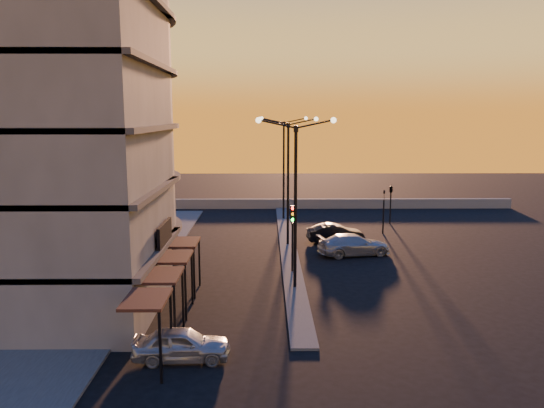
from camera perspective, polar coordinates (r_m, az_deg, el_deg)
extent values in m
plane|color=black|center=(30.14, 2.47, -9.08)|extent=(120.00, 120.00, 0.00)
cube|color=#454442|center=(35.05, -15.42, -6.64)|extent=(5.00, 40.00, 0.12)
cube|color=#454442|center=(39.72, 1.70, -4.40)|extent=(1.20, 36.00, 0.12)
cube|color=slate|center=(55.40, 3.12, 0.03)|extent=(44.00, 0.50, 1.00)
cylinder|color=#68645C|center=(33.09, -23.35, 13.78)|extent=(14.00, 14.00, 25.00)
cylinder|color=black|center=(33.92, -22.15, -4.86)|extent=(14.16, 14.16, 2.40)
cube|color=black|center=(27.70, -11.47, -3.20)|extent=(0.15, 3.20, 1.20)
cylinder|color=black|center=(29.02, 2.53, -0.63)|extent=(0.18, 0.18, 9.00)
cube|color=black|center=(28.58, 2.59, 8.09)|extent=(0.25, 0.25, 0.35)
sphere|color=#FFE5B2|center=(28.53, -1.46, 9.00)|extent=(0.32, 0.32, 0.32)
sphere|color=#FFE5B2|center=(28.75, 6.63, 8.94)|extent=(0.32, 0.32, 0.32)
cylinder|color=black|center=(38.90, 1.74, 1.96)|extent=(0.18, 0.18, 9.00)
cube|color=black|center=(38.57, 1.77, 8.46)|extent=(0.25, 0.25, 0.35)
sphere|color=#FFE5B2|center=(38.53, -1.24, 9.13)|extent=(0.32, 0.32, 0.32)
sphere|color=#FFE5B2|center=(38.69, 4.77, 9.10)|extent=(0.32, 0.32, 0.32)
cylinder|color=black|center=(48.82, 1.26, 3.50)|extent=(0.18, 0.18, 9.00)
cube|color=black|center=(48.56, 1.28, 8.67)|extent=(0.25, 0.25, 0.35)
sphere|color=#FFE5B2|center=(48.53, -1.11, 9.21)|extent=(0.32, 0.32, 0.32)
sphere|color=#FFE5B2|center=(48.66, 3.67, 9.19)|extent=(0.32, 0.32, 0.32)
cylinder|color=black|center=(32.57, 2.21, -4.72)|extent=(0.12, 0.12, 3.20)
cube|color=black|center=(31.93, 2.25, -1.06)|extent=(0.28, 0.16, 1.00)
sphere|color=#FF0C05|center=(31.77, 2.26, -0.47)|extent=(0.20, 0.20, 0.20)
sphere|color=orange|center=(31.83, 2.26, -1.09)|extent=(0.20, 0.20, 0.20)
sphere|color=#0CFF26|center=(31.90, 2.25, -1.71)|extent=(0.20, 0.20, 0.20)
cylinder|color=black|center=(44.36, 11.89, -1.36)|extent=(0.12, 0.12, 2.80)
imported|color=black|center=(44.06, 11.97, 0.94)|extent=(0.13, 0.16, 0.80)
cylinder|color=black|center=(48.53, 12.61, -0.46)|extent=(0.12, 0.12, 2.80)
imported|color=black|center=(48.25, 12.69, 1.65)|extent=(0.42, 1.99, 0.80)
imported|color=#A5A9AD|center=(21.99, -9.69, -14.64)|extent=(3.90, 1.68, 1.31)
imported|color=black|center=(40.77, 6.82, -3.16)|extent=(4.43, 1.92, 1.42)
imported|color=#A5A9AC|center=(37.34, 8.82, -4.34)|extent=(5.38, 3.05, 1.47)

